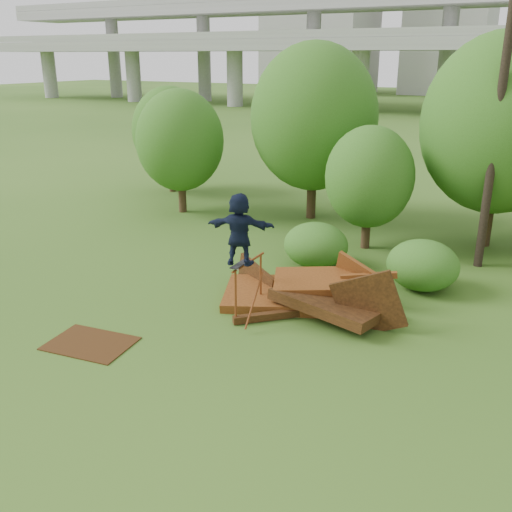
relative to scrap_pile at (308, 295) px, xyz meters
The scene contains 15 objects.
ground 2.94m from the scrap_pile, 97.58° to the right, with size 240.00×240.00×0.00m, color #2D5116.
scrap_pile is the anchor object (origin of this frame).
grind_rail 1.87m from the scrap_pile, 135.45° to the right, with size 0.09×1.73×1.54m.
skateboard 2.43m from the scrap_pile, 126.07° to the right, with size 0.21×0.74×0.08m.
skater 3.04m from the scrap_pile, 126.07° to the right, with size 1.75×0.56×1.89m, color black.
flat_plate 6.01m from the scrap_pile, 129.41° to the right, with size 2.04×1.46×0.03m, color #3A210C.
tree_0 11.84m from the scrap_pile, 143.53° to the left, with size 3.86×3.86×5.44m.
tree_1 10.25m from the scrap_pile, 113.09° to the left, with size 5.28×5.28×7.35m.
tree_2 6.29m from the scrap_pile, 92.77° to the left, with size 3.18×3.18×4.48m.
tree_3 9.90m from the scrap_pile, 66.82° to the left, with size 5.50×5.50×7.63m.
tree_6 15.94m from the scrap_pile, 140.63° to the left, with size 3.83×3.83×5.35m.
shrub_left 3.36m from the scrap_pile, 109.60° to the left, with size 2.18×2.01×1.51m, color #2A5015.
shrub_right 3.82m from the scrap_pile, 48.94° to the left, with size 2.17×1.99×1.54m, color #2A5015.
utility_pole 8.69m from the scrap_pile, 57.61° to the left, with size 1.40×0.28×11.11m.
building_right 101.37m from the scrap_pile, 99.39° to the left, with size 14.00×14.00×28.00m, color #9E9E99.
Camera 1 is at (6.22, -10.78, 6.74)m, focal length 40.00 mm.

